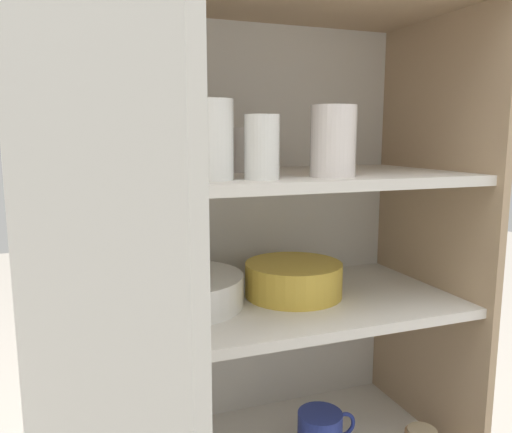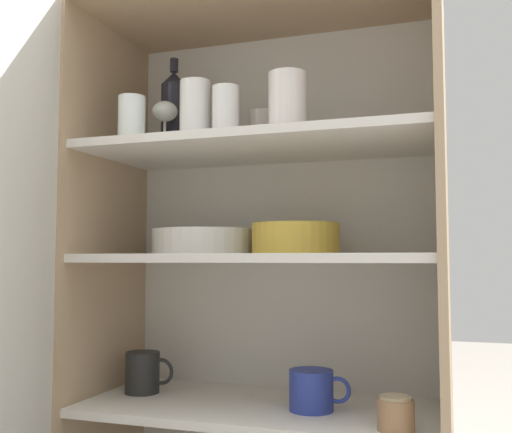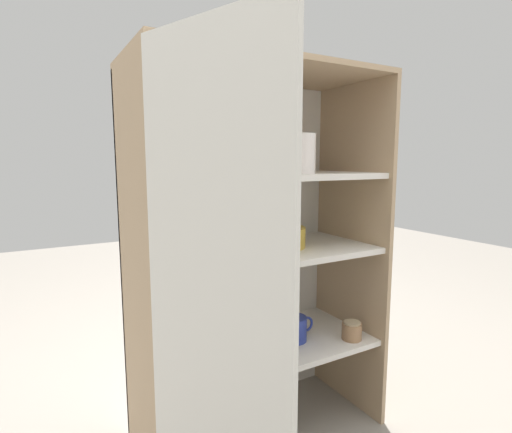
{
  "view_description": "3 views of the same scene",
  "coord_description": "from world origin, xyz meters",
  "px_view_note": "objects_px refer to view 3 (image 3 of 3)",
  "views": [
    {
      "loc": [
        -0.35,
        -0.73,
        1.02
      ],
      "look_at": [
        -0.01,
        0.2,
        0.86
      ],
      "focal_mm": 35.0,
      "sensor_mm": 36.0,
      "label": 1
    },
    {
      "loc": [
        0.44,
        -1.16,
        0.66
      ],
      "look_at": [
        -0.02,
        0.21,
        0.77
      ],
      "focal_mm": 42.0,
      "sensor_mm": 36.0,
      "label": 2
    },
    {
      "loc": [
        -0.68,
        -0.98,
        0.99
      ],
      "look_at": [
        0.02,
        0.25,
        0.79
      ],
      "focal_mm": 28.0,
      "sensor_mm": 36.0,
      "label": 3
    }
  ],
  "objects_px": {
    "wine_bottle": "(177,138)",
    "mixing_bowl_large": "(276,236)",
    "storage_jar": "(352,331)",
    "plate_stack_white": "(212,244)",
    "coffee_mug_primary": "(173,351)"
  },
  "relations": [
    {
      "from": "coffee_mug_primary",
      "to": "storage_jar",
      "type": "height_order",
      "value": "coffee_mug_primary"
    },
    {
      "from": "coffee_mug_primary",
      "to": "mixing_bowl_large",
      "type": "bearing_deg",
      "value": 1.17
    },
    {
      "from": "wine_bottle",
      "to": "coffee_mug_primary",
      "type": "height_order",
      "value": "wine_bottle"
    },
    {
      "from": "mixing_bowl_large",
      "to": "coffee_mug_primary",
      "type": "relative_size",
      "value": 1.61
    },
    {
      "from": "plate_stack_white",
      "to": "mixing_bowl_large",
      "type": "relative_size",
      "value": 1.25
    },
    {
      "from": "plate_stack_white",
      "to": "storage_jar",
      "type": "xyz_separation_m",
      "value": [
        0.48,
        -0.17,
        -0.35
      ]
    },
    {
      "from": "wine_bottle",
      "to": "storage_jar",
      "type": "distance_m",
      "value": 0.93
    },
    {
      "from": "wine_bottle",
      "to": "plate_stack_white",
      "type": "xyz_separation_m",
      "value": [
        0.1,
        -0.03,
        -0.35
      ]
    },
    {
      "from": "wine_bottle",
      "to": "mixing_bowl_large",
      "type": "distance_m",
      "value": 0.49
    },
    {
      "from": "wine_bottle",
      "to": "plate_stack_white",
      "type": "height_order",
      "value": "wine_bottle"
    },
    {
      "from": "wine_bottle",
      "to": "mixing_bowl_large",
      "type": "height_order",
      "value": "wine_bottle"
    },
    {
      "from": "mixing_bowl_large",
      "to": "coffee_mug_primary",
      "type": "xyz_separation_m",
      "value": [
        -0.4,
        -0.01,
        -0.34
      ]
    },
    {
      "from": "storage_jar",
      "to": "wine_bottle",
      "type": "bearing_deg",
      "value": 161.9
    },
    {
      "from": "mixing_bowl_large",
      "to": "wine_bottle",
      "type": "bearing_deg",
      "value": 172.71
    },
    {
      "from": "plate_stack_white",
      "to": "mixing_bowl_large",
      "type": "distance_m",
      "value": 0.25
    }
  ]
}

